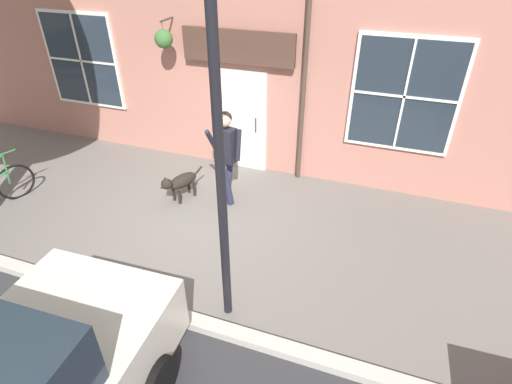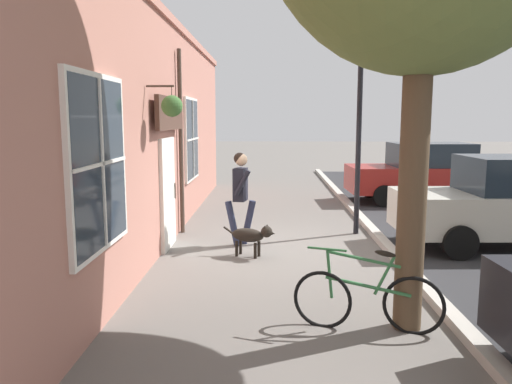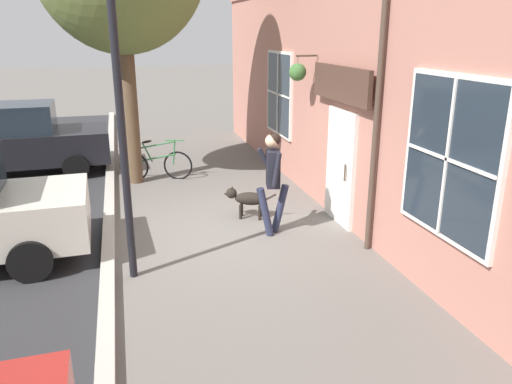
# 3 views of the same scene
# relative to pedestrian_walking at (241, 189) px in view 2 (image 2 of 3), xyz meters

# --- Properties ---
(ground_plane) EXTENTS (90.00, 90.00, 0.00)m
(ground_plane) POSITION_rel_pedestrian_walking_xyz_m (0.80, -0.29, -1.11)
(ground_plane) COLOR #66605B
(storefront_facade) EXTENTS (0.95, 18.00, 4.48)m
(storefront_facade) POSITION_rel_pedestrian_walking_xyz_m (-1.54, -0.30, 1.14)
(storefront_facade) COLOR #B27566
(storefront_facade) RESTS_ON ground_plane
(pedestrian_walking) EXTENTS (0.63, 0.61, 1.81)m
(pedestrian_walking) POSITION_rel_pedestrian_walking_xyz_m (0.00, 0.00, 0.00)
(pedestrian_walking) COLOR #282D47
(pedestrian_walking) RESTS_ON ground_plane
(dog_on_leash) EXTENTS (0.96, 0.48, 0.62)m
(dog_on_leash) POSITION_rel_pedestrian_walking_xyz_m (0.24, -0.87, -0.72)
(dog_on_leash) COLOR black
(dog_on_leash) RESTS_ON ground_plane
(leaning_bicycle) EXTENTS (1.71, 0.44, 1.00)m
(leaning_bicycle) POSITION_rel_pedestrian_walking_xyz_m (1.70, -3.96, -0.73)
(leaning_bicycle) COLOR black
(leaning_bicycle) RESTS_ON ground_plane
(parked_car_far_end) EXTENTS (4.36, 2.05, 1.75)m
(parked_car_far_end) POSITION_rel_pedestrian_walking_xyz_m (5.13, 5.22, -0.23)
(parked_car_far_end) COLOR maroon
(parked_car_far_end) RESTS_ON ground_plane
(street_lamp) EXTENTS (0.32, 0.32, 4.64)m
(street_lamp) POSITION_rel_pedestrian_walking_xyz_m (2.43, 1.01, 1.94)
(street_lamp) COLOR black
(street_lamp) RESTS_ON ground_plane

